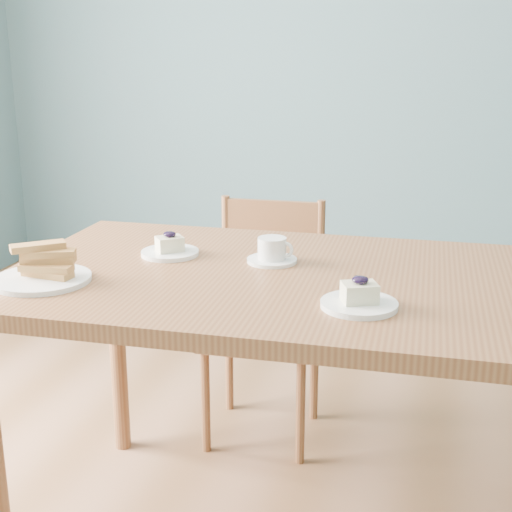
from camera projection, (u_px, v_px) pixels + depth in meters
room at (363, 40)px, 1.41m from camera, size 5.01×5.01×2.71m
dining_table at (298, 305)px, 1.80m from camera, size 1.50×0.89×0.79m
dining_chair at (265, 319)px, 2.48m from camera, size 0.40×0.38×0.83m
cheesecake_plate_near at (359, 299)px, 1.55m from camera, size 0.17×0.17×0.07m
cheesecake_plate_far at (170, 249)px, 1.94m from camera, size 0.16×0.16×0.07m
coffee_cup at (272, 252)px, 1.87m from camera, size 0.13×0.13×0.07m
biscotti_plate at (41, 270)px, 1.72m from camera, size 0.23×0.23×0.09m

